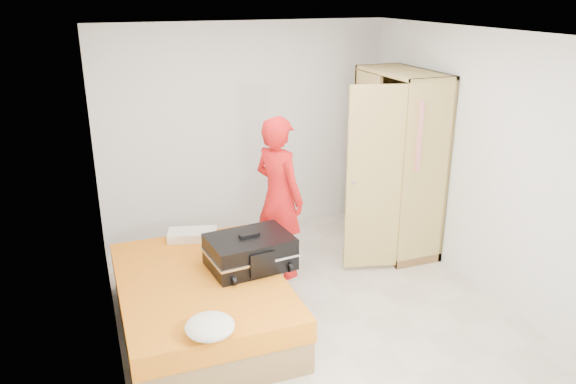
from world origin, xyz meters
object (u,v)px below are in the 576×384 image
object	(u,v)px
bed	(201,302)
person	(279,197)
wardrobe	(395,167)
suitcase	(250,252)
round_cushion	(210,326)

from	to	relation	value
bed	person	bearing A→B (deg)	36.40
wardrobe	suitcase	size ratio (longest dim) A/B	2.54
round_cushion	wardrobe	bearing A→B (deg)	34.47
bed	person	world-z (taller)	person
bed	round_cushion	distance (m)	0.96
person	wardrobe	bearing A→B (deg)	-109.16
suitcase	round_cushion	bearing A→B (deg)	-128.67
person	bed	bearing A→B (deg)	101.74
bed	person	xyz separation A→B (m)	(1.02, 0.75, 0.62)
person	round_cushion	xyz separation A→B (m)	(-1.14, -1.65, -0.30)
wardrobe	suitcase	world-z (taller)	wardrobe
person	round_cushion	bearing A→B (deg)	120.86
bed	round_cushion	world-z (taller)	round_cushion
bed	round_cushion	xyz separation A→B (m)	(-0.11, -0.90, 0.32)
bed	suitcase	bearing A→B (deg)	6.24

